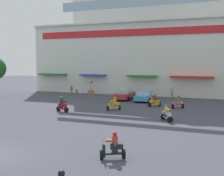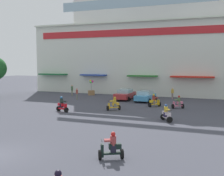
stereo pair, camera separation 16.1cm
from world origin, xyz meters
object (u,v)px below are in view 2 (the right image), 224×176
at_px(scooter_rider_2, 114,105).
at_px(pedestrian_4, 72,90).
at_px(parked_car_1, 145,96).
at_px(scooter_rider_6, 166,114).
at_px(scooter_rider_0, 178,103).
at_px(balloon_vendor_cart, 91,89).
at_px(pedestrian_2, 77,93).
at_px(parked_car_0, 125,94).
at_px(scooter_rider_5, 111,148).
at_px(pedestrian_0, 172,93).
at_px(scooter_rider_7, 62,105).
at_px(scooter_rider_4, 154,102).

relative_size(scooter_rider_2, pedestrian_4, 0.87).
distance_m(parked_car_1, scooter_rider_6, 12.43).
relative_size(parked_car_1, scooter_rider_0, 2.87).
xyz_separation_m(scooter_rider_0, balloon_vendor_cart, (-14.54, 7.93, 0.30)).
distance_m(scooter_rider_2, pedestrian_2, 9.91).
xyz_separation_m(parked_car_0, scooter_rider_5, (7.16, -22.78, -0.13)).
xyz_separation_m(parked_car_1, scooter_rider_5, (4.11, -22.14, -0.10)).
height_order(parked_car_1, balloon_vendor_cart, balloon_vendor_cart).
height_order(parked_car_1, pedestrian_0, pedestrian_0).
bearing_deg(scooter_rider_5, scooter_rider_0, 87.64).
bearing_deg(scooter_rider_5, scooter_rider_2, 110.98).
xyz_separation_m(parked_car_0, scooter_rider_7, (-2.97, -11.34, -0.08)).
distance_m(scooter_rider_0, pedestrian_0, 8.18).
relative_size(scooter_rider_5, scooter_rider_6, 0.98).
height_order(scooter_rider_4, scooter_rider_6, scooter_rider_4).
bearing_deg(scooter_rider_7, scooter_rider_2, 31.31).
height_order(pedestrian_0, pedestrian_2, pedestrian_0).
height_order(parked_car_0, pedestrian_2, pedestrian_2).
bearing_deg(parked_car_1, scooter_rider_6, -66.58).
height_order(scooter_rider_0, scooter_rider_6, scooter_rider_6).
distance_m(scooter_rider_7, pedestrian_0, 16.96).
bearing_deg(parked_car_1, scooter_rider_0, -40.70).
bearing_deg(pedestrian_0, pedestrian_4, -173.01).
relative_size(parked_car_0, pedestrian_0, 2.77).
xyz_separation_m(scooter_rider_7, pedestrian_4, (-6.08, 12.62, 0.30)).
bearing_deg(scooter_rider_5, parked_car_1, 100.52).
bearing_deg(scooter_rider_0, scooter_rider_5, -92.36).
bearing_deg(pedestrian_2, scooter_rider_5, -56.85).
relative_size(scooter_rider_2, scooter_rider_7, 0.91).
relative_size(scooter_rider_7, balloon_vendor_cart, 0.66).
height_order(pedestrian_2, balloon_vendor_cart, balloon_vendor_cart).
relative_size(parked_car_0, scooter_rider_4, 2.93).
bearing_deg(parked_car_0, scooter_rider_5, -72.56).
bearing_deg(pedestrian_4, scooter_rider_2, -42.35).
xyz_separation_m(scooter_rider_7, balloon_vendor_cart, (-3.67, 14.45, 0.23)).
relative_size(pedestrian_0, balloon_vendor_cart, 0.66).
height_order(scooter_rider_0, scooter_rider_4, scooter_rider_4).
bearing_deg(pedestrian_4, scooter_rider_0, -19.78).
bearing_deg(scooter_rider_2, pedestrian_2, 142.16).
bearing_deg(balloon_vendor_cart, parked_car_1, -21.18).
relative_size(scooter_rider_4, pedestrian_0, 0.94).
bearing_deg(parked_car_1, scooter_rider_5, -79.48).
relative_size(scooter_rider_2, scooter_rider_6, 0.97).
bearing_deg(pedestrian_0, scooter_rider_5, -87.24).
bearing_deg(scooter_rider_6, parked_car_0, 123.53).
distance_m(parked_car_0, scooter_rider_6, 14.45).
distance_m(parked_car_0, scooter_rider_4, 6.88).
distance_m(parked_car_1, pedestrian_4, 12.25).
bearing_deg(scooter_rider_4, parked_car_1, 118.27).
distance_m(scooter_rider_6, balloon_vendor_cart, 21.07).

